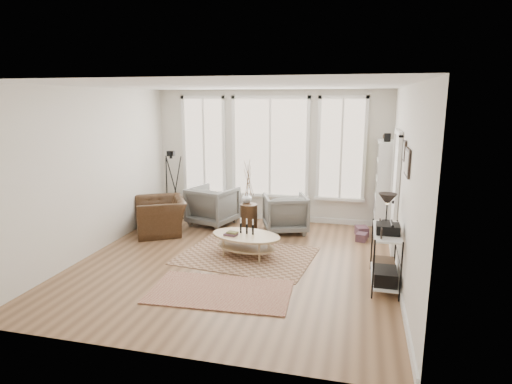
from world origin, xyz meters
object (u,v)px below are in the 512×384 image
(low_shelf, at_px, (386,251))
(accent_chair, at_px, (161,216))
(armchair_right, at_px, (285,213))
(side_table, at_px, (249,196))
(coffee_table, at_px, (246,239))
(armchair_left, at_px, (213,206))
(bookcase, at_px, (384,188))

(low_shelf, relative_size, accent_chair, 1.19)
(armchair_right, height_order, side_table, side_table)
(coffee_table, xyz_separation_m, armchair_left, (-1.21, 1.72, 0.11))
(coffee_table, distance_m, accent_chair, 2.23)
(armchair_left, xyz_separation_m, armchair_right, (1.63, -0.15, -0.03))
(bookcase, relative_size, side_table, 1.36)
(low_shelf, relative_size, armchair_left, 1.41)
(bookcase, relative_size, armchair_right, 2.37)
(accent_chair, bearing_deg, side_table, 80.16)
(bookcase, bearing_deg, low_shelf, -91.28)
(armchair_left, relative_size, armchair_right, 1.07)
(low_shelf, height_order, accent_chair, low_shelf)
(coffee_table, height_order, accent_chair, accent_chair)
(side_table, bearing_deg, bookcase, 7.30)
(armchair_left, height_order, armchair_right, armchair_left)
(low_shelf, relative_size, armchair_right, 1.50)
(side_table, distance_m, accent_chair, 1.86)
(bookcase, distance_m, armchair_left, 3.60)
(armchair_right, bearing_deg, coffee_table, 54.92)
(low_shelf, height_order, coffee_table, low_shelf)
(bookcase, bearing_deg, armchair_right, -170.29)
(side_table, relative_size, accent_chair, 1.38)
(coffee_table, relative_size, armchair_left, 1.48)
(armchair_right, height_order, accent_chair, armchair_right)
(bookcase, distance_m, accent_chair, 4.56)
(armchair_left, bearing_deg, coffee_table, 140.85)
(side_table, bearing_deg, coffee_table, -77.20)
(armchair_right, bearing_deg, low_shelf, 110.57)
(low_shelf, height_order, side_table, side_table)
(armchair_left, bearing_deg, armchair_right, -169.60)
(low_shelf, relative_size, side_table, 0.86)
(bookcase, xyz_separation_m, coffee_table, (-2.35, -1.90, -0.65))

